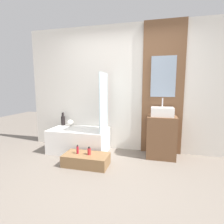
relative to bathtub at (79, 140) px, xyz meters
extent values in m
plane|color=slate|center=(0.84, -1.19, -0.24)|extent=(12.00, 12.00, 0.00)
cube|color=silver|center=(0.84, 0.39, 1.06)|extent=(4.20, 0.06, 2.60)
cube|color=brown|center=(1.65, 0.34, 1.06)|extent=(0.79, 0.03, 2.60)
cube|color=#8C9EB2|center=(1.65, 0.32, 1.30)|extent=(0.47, 0.01, 0.78)
cube|color=white|center=(0.00, 0.00, 0.00)|extent=(1.17, 0.68, 0.48)
cube|color=silver|center=(0.00, 0.00, 0.23)|extent=(0.92, 0.47, 0.01)
cube|color=silver|center=(0.56, -0.06, 0.80)|extent=(0.01, 0.52, 1.13)
cube|color=olive|center=(0.40, -0.59, -0.14)|extent=(0.77, 0.39, 0.20)
cube|color=brown|center=(1.65, 0.10, 0.16)|extent=(0.54, 0.43, 0.80)
cube|color=white|center=(1.65, 0.10, 0.64)|extent=(0.41, 0.31, 0.17)
cylinder|color=silver|center=(1.65, 0.19, 0.81)|extent=(0.02, 0.02, 0.17)
cylinder|color=black|center=(-0.49, 0.24, 0.34)|extent=(0.09, 0.09, 0.20)
cylinder|color=black|center=(-0.49, 0.24, 0.48)|extent=(0.05, 0.05, 0.09)
sphere|color=silver|center=(-0.31, 0.22, 0.31)|extent=(0.14, 0.14, 0.14)
cylinder|color=#B21928|center=(0.24, -0.59, 0.02)|extent=(0.04, 0.04, 0.13)
cylinder|color=black|center=(0.24, -0.59, 0.10)|extent=(0.02, 0.02, 0.03)
cylinder|color=red|center=(0.45, -0.59, 0.01)|extent=(0.06, 0.06, 0.11)
cylinder|color=black|center=(0.45, -0.59, 0.08)|extent=(0.03, 0.03, 0.02)
camera|label=1|loc=(1.51, -3.26, 1.11)|focal=28.00mm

